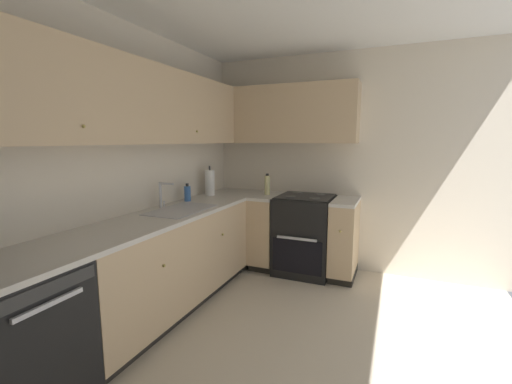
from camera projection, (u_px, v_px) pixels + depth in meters
The scene contains 16 objects.
ground_plane at pixel (296, 379), 2.17m from camera, with size 4.11×3.24×0.02m, color beige.
wall_back at pixel (95, 175), 2.61m from camera, with size 4.21×0.05×2.50m, color beige.
wall_right at pixel (349, 164), 3.87m from camera, with size 0.05×3.34×2.50m, color beige.
dishwasher at pixel (15, 346), 1.81m from camera, with size 0.60×0.63×0.85m.
lower_cabinets_back at pixel (168, 263), 3.01m from camera, with size 2.03×0.62×0.85m.
countertop_back at pixel (166, 216), 2.94m from camera, with size 3.24×0.60×0.04m, color beige.
lower_cabinets_right at pixel (302, 236), 3.87m from camera, with size 0.62×1.18×0.85m.
countertop_right at pixel (303, 198), 3.80m from camera, with size 0.60×1.18×0.03m.
oven_range at pixel (305, 234), 3.88m from camera, with size 0.68×0.62×1.03m.
upper_cabinets_back at pixel (135, 103), 2.70m from camera, with size 2.92×0.34×0.65m.
upper_cabinets_right at pixel (282, 115), 3.91m from camera, with size 0.32×1.73×0.65m.
sink at pixel (181, 214), 3.10m from camera, with size 0.66×0.40×0.10m.
faucet at pixel (162, 193), 3.15m from camera, with size 0.07×0.16×0.25m.
soap_bottle at pixel (187, 193), 3.53m from camera, with size 0.07×0.07×0.19m.
paper_towel_roll at pixel (210, 183), 3.90m from camera, with size 0.11×0.11×0.35m.
oil_bottle at pixel (267, 185), 3.95m from camera, with size 0.06×0.06×0.25m.
Camera 1 is at (-1.91, -0.52, 1.52)m, focal length 23.56 mm.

